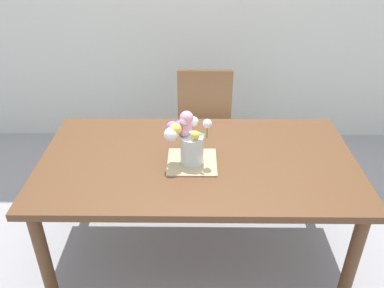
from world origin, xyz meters
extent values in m
plane|color=#939399|center=(0.00, 0.00, 0.00)|extent=(12.00, 12.00, 0.00)
cube|color=brown|center=(0.00, 0.00, 0.70)|extent=(1.77, 0.97, 0.04)
cylinder|color=brown|center=(-0.80, -0.41, 0.34)|extent=(0.07, 0.07, 0.68)
cylinder|color=brown|center=(0.80, -0.41, 0.34)|extent=(0.07, 0.07, 0.68)
cylinder|color=brown|center=(-0.80, 0.41, 0.34)|extent=(0.07, 0.07, 0.68)
cylinder|color=brown|center=(0.80, 0.41, 0.34)|extent=(0.07, 0.07, 0.68)
cube|color=#9E7047|center=(0.06, 0.75, 0.46)|extent=(0.42, 0.42, 0.04)
cylinder|color=#9E7047|center=(0.24, 0.57, 0.22)|extent=(0.04, 0.04, 0.44)
cylinder|color=#9E7047|center=(-0.12, 0.57, 0.22)|extent=(0.04, 0.04, 0.44)
cylinder|color=#9E7047|center=(0.24, 0.93, 0.22)|extent=(0.04, 0.04, 0.44)
cylinder|color=#9E7047|center=(-0.12, 0.93, 0.22)|extent=(0.04, 0.04, 0.44)
cube|color=#9E7047|center=(0.06, 0.94, 0.69)|extent=(0.42, 0.04, 0.42)
cube|color=tan|center=(-0.03, -0.04, 0.73)|extent=(0.27, 0.27, 0.01)
cylinder|color=silver|center=(-0.03, -0.04, 0.81)|extent=(0.13, 0.13, 0.16)
sphere|color=#B266C6|center=(-0.14, -0.01, 0.93)|extent=(0.07, 0.07, 0.07)
cylinder|color=#478438|center=(-0.14, -0.01, 0.90)|extent=(0.01, 0.01, 0.05)
sphere|color=#EA9EBC|center=(-0.07, -0.04, 0.91)|extent=(0.04, 0.04, 0.04)
cylinder|color=#478438|center=(-0.07, -0.04, 0.90)|extent=(0.01, 0.01, 0.03)
sphere|color=white|center=(-0.07, -0.03, 0.98)|extent=(0.05, 0.05, 0.05)
cylinder|color=#478438|center=(-0.07, -0.03, 0.93)|extent=(0.01, 0.01, 0.10)
sphere|color=#EA9EBC|center=(-0.07, -0.01, 0.94)|extent=(0.07, 0.07, 0.07)
cylinder|color=#478438|center=(-0.07, -0.01, 0.91)|extent=(0.01, 0.01, 0.06)
sphere|color=white|center=(-0.03, 0.07, 0.92)|extent=(0.06, 0.06, 0.06)
cylinder|color=#478438|center=(-0.03, 0.07, 0.90)|extent=(0.01, 0.01, 0.04)
sphere|color=#EFD14C|center=(-0.01, -0.07, 0.92)|extent=(0.05, 0.05, 0.05)
cylinder|color=#478438|center=(-0.01, -0.07, 0.90)|extent=(0.01, 0.01, 0.04)
sphere|color=#EFD14C|center=(-0.12, -0.06, 0.94)|extent=(0.06, 0.06, 0.06)
cylinder|color=#478438|center=(-0.12, -0.06, 0.91)|extent=(0.01, 0.01, 0.06)
sphere|color=white|center=(-0.14, -0.08, 0.92)|extent=(0.07, 0.07, 0.07)
cylinder|color=#478438|center=(-0.14, -0.08, 0.90)|extent=(0.01, 0.01, 0.04)
sphere|color=#EA9EBC|center=(-0.06, -0.02, 0.99)|extent=(0.07, 0.07, 0.07)
cylinder|color=#478438|center=(-0.06, -0.02, 0.93)|extent=(0.01, 0.01, 0.11)
sphere|color=white|center=(0.05, -0.04, 0.97)|extent=(0.05, 0.05, 0.05)
cylinder|color=#478438|center=(0.05, -0.04, 0.92)|extent=(0.01, 0.01, 0.09)
sphere|color=#B266C6|center=(-0.10, -0.01, 0.93)|extent=(0.07, 0.07, 0.07)
cylinder|color=#478438|center=(-0.10, -0.01, 0.91)|extent=(0.01, 0.01, 0.05)
ellipsoid|color=#478438|center=(-0.08, -0.01, 0.92)|extent=(0.07, 0.06, 0.02)
ellipsoid|color=#478438|center=(0.01, -0.07, 0.92)|extent=(0.07, 0.06, 0.02)
camera|label=1|loc=(-0.01, -1.86, 1.93)|focal=36.87mm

